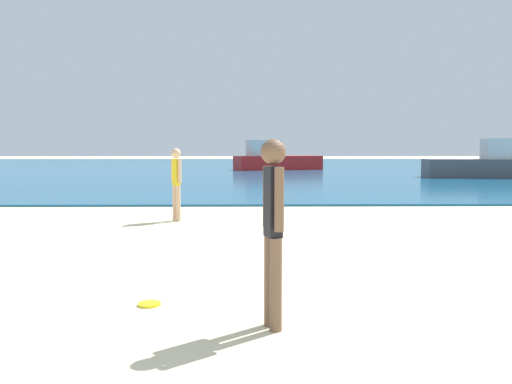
{
  "coord_description": "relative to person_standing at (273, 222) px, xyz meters",
  "views": [
    {
      "loc": [
        -0.09,
        -1.32,
        1.55
      ],
      "look_at": [
        0.04,
        6.28,
        0.93
      ],
      "focal_mm": 37.51,
      "sensor_mm": 36.0,
      "label": 1
    }
  ],
  "objects": [
    {
      "name": "boat_far",
      "position": [
        1.73,
        32.46,
        -0.16
      ],
      "size": [
        6.28,
        3.76,
        2.03
      ],
      "rotation": [
        0.0,
        0.0,
        0.33
      ],
      "color": "red",
      "rests_on": "water"
    },
    {
      "name": "boat_near",
      "position": [
        12.08,
        22.52,
        -0.18
      ],
      "size": [
        5.96,
        2.4,
        1.98
      ],
      "rotation": [
        0.0,
        0.0,
        3.05
      ],
      "color": "#4C4C51",
      "rests_on": "water"
    },
    {
      "name": "frisbee",
      "position": [
        -1.19,
        0.69,
        -0.91
      ],
      "size": [
        0.22,
        0.22,
        0.03
      ],
      "primitive_type": "cylinder",
      "color": "yellow",
      "rests_on": "ground"
    },
    {
      "name": "person_distant",
      "position": [
        -1.72,
        6.85,
        -0.05
      ],
      "size": [
        0.25,
        0.3,
        1.55
      ],
      "rotation": [
        0.0,
        0.0,
        2.24
      ],
      "color": "#DDAD84",
      "rests_on": "ground"
    },
    {
      "name": "water",
      "position": [
        -0.13,
        39.62,
        -0.9
      ],
      "size": [
        160.0,
        60.0,
        0.06
      ],
      "primitive_type": "cube",
      "color": "#14567F",
      "rests_on": "ground"
    },
    {
      "name": "person_standing",
      "position": [
        0.0,
        0.0,
        0.0
      ],
      "size": [
        0.22,
        0.36,
        1.63
      ],
      "rotation": [
        0.0,
        0.0,
        1.87
      ],
      "color": "brown",
      "rests_on": "ground"
    }
  ]
}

